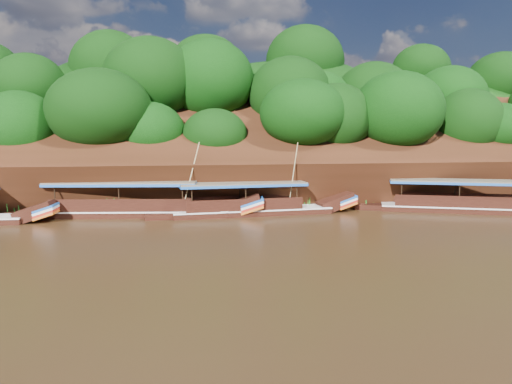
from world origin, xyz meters
TOP-DOWN VIEW (x-y plane):
  - ground at (0.00, 0.00)m, footprint 160.00×160.00m
  - riverbank at (-0.01, 22.73)m, footprint 120.00×30.06m
  - boat_0 at (14.54, 6.22)m, footprint 14.82×7.58m
  - boat_1 at (-1.96, 8.12)m, footprint 14.19×3.35m
  - boat_2 at (-10.44, 8.69)m, footprint 16.41×4.37m
  - reeds at (-2.04, 9.78)m, footprint 49.09×2.34m

SIDE VIEW (x-z plane):
  - ground at x=0.00m, z-range 0.00..0.00m
  - boat_1 at x=-1.96m, z-range -2.35..3.45m
  - boat_0 at x=14.54m, z-range -2.35..3.47m
  - boat_2 at x=-10.44m, z-range -2.36..3.52m
  - reeds at x=-2.04m, z-range -0.20..1.96m
  - riverbank at x=-0.01m, z-range -7.81..11.59m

